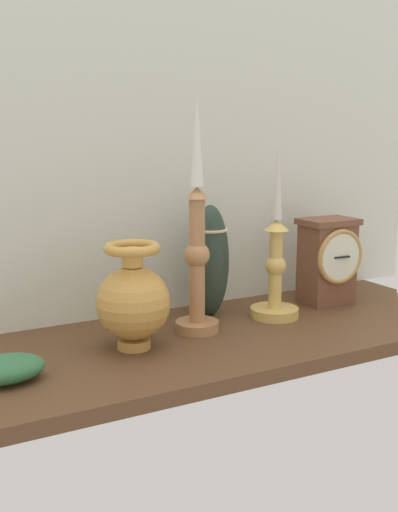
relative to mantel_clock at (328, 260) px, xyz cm
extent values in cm
cube|color=brown|center=(-29.20, -6.07, -10.14)|extent=(100.00, 36.00, 2.40)
cube|color=silver|center=(-29.20, 12.43, 23.56)|extent=(120.00, 2.00, 65.00)
cube|color=brown|center=(0.00, 0.44, -0.90)|extent=(9.88, 7.04, 16.07)
cube|color=brown|center=(0.00, 0.44, 7.73)|extent=(11.07, 7.89, 1.20)
torus|color=tan|center=(0.00, -3.48, 1.29)|extent=(10.99, 1.00, 10.99)
cylinder|color=silver|center=(0.00, -3.58, 1.29)|extent=(9.20, 0.40, 9.20)
cube|color=black|center=(0.00, -3.88, 1.29)|extent=(3.55, 1.07, 0.30)
cylinder|color=#B07B4E|center=(-31.72, -3.32, -8.04)|extent=(7.59, 7.59, 1.80)
cylinder|color=#B07B4E|center=(-31.72, -3.32, 3.58)|extent=(2.76, 2.76, 21.43)
sphere|color=#B07B4E|center=(-31.72, -3.32, 4.65)|extent=(4.42, 4.42, 4.42)
cone|color=#B07B4E|center=(-31.72, -3.32, 15.30)|extent=(4.05, 4.05, 2.00)
cone|color=white|center=(-31.72, -3.32, 23.86)|extent=(2.31, 2.31, 15.13)
cylinder|color=#DBB55A|center=(-14.92, -2.83, -8.04)|extent=(9.06, 9.06, 1.80)
cylinder|color=#DBB55A|center=(-14.92, -2.83, 0.21)|extent=(2.46, 2.46, 14.69)
sphere|color=#DBB55A|center=(-14.92, -2.83, 0.94)|extent=(3.93, 3.93, 3.93)
cone|color=#DBB55A|center=(-14.92, -2.83, 8.56)|extent=(4.54, 4.54, 2.00)
cone|color=silver|center=(-14.92, -2.83, 17.01)|extent=(1.81, 1.81, 14.91)
cylinder|color=gold|center=(-44.70, -6.03, -8.14)|extent=(5.34, 5.34, 1.60)
sphere|color=gold|center=(-44.70, -6.03, -1.40)|extent=(11.87, 11.87, 11.87)
cylinder|color=gold|center=(-44.70, -6.03, 6.00)|extent=(3.32, 3.32, 2.93)
torus|color=gold|center=(-44.70, -6.03, 7.46)|extent=(9.01, 9.01, 1.63)
ellipsoid|color=#28392D|center=(-25.07, 3.90, 1.59)|extent=(7.04, 7.04, 21.06)
torus|color=#CCB78C|center=(-25.07, 3.90, 7.49)|extent=(6.58, 6.58, 0.60)
ellipsoid|color=#326C41|center=(-65.66, -10.18, -7.08)|extent=(11.03, 7.72, 3.73)
camera|label=1|loc=(-80.17, -93.60, 25.22)|focal=43.06mm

